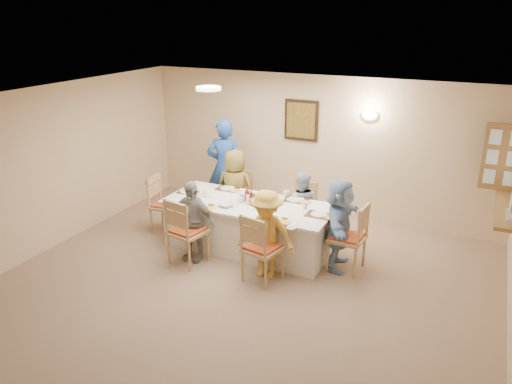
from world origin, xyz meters
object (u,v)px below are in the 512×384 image
at_px(chair_left_end, 166,204).
at_px(diner_front_left, 192,221).
at_px(chair_front_left, 188,230).
at_px(dining_table, 249,226).
at_px(diner_back_right, 301,206).
at_px(condiment_ketchup, 247,194).
at_px(chair_back_left, 238,198).
at_px(diner_back_left, 235,189).
at_px(caregiver, 225,167).
at_px(chair_back_right, 304,211).
at_px(diner_right_end, 339,224).
at_px(chair_front_right, 263,247).
at_px(diner_front_right, 266,234).
at_px(chair_right_end, 347,237).

xyz_separation_m(chair_left_end, diner_front_left, (0.95, -0.68, 0.14)).
xyz_separation_m(chair_front_left, diner_front_left, (0.00, 0.12, 0.10)).
xyz_separation_m(dining_table, diner_back_right, (0.60, 0.68, 0.19)).
relative_size(diner_front_left, condiment_ketchup, 5.34).
relative_size(chair_back_left, diner_front_left, 0.76).
height_order(diner_back_left, caregiver, caregiver).
height_order(diner_back_left, diner_front_left, diner_back_left).
bearing_deg(condiment_ketchup, caregiver, 132.20).
bearing_deg(chair_back_right, diner_back_left, 176.82).
bearing_deg(chair_back_left, condiment_ketchup, -50.89).
distance_m(chair_back_left, chair_back_right, 1.20).
relative_size(chair_back_left, chair_front_left, 0.91).
height_order(diner_back_left, diner_back_right, diner_back_left).
relative_size(diner_front_left, diner_right_end, 0.91).
distance_m(chair_back_left, chair_front_left, 1.60).
bearing_deg(chair_left_end, chair_back_right, -76.11).
bearing_deg(chair_front_right, condiment_ketchup, -40.66).
bearing_deg(diner_front_right, condiment_ketchup, 127.15).
xyz_separation_m(chair_back_left, diner_back_right, (1.20, -0.12, 0.10)).
bearing_deg(diner_front_right, diner_right_end, 35.02).
height_order(dining_table, diner_front_right, diner_front_right).
bearing_deg(condiment_ketchup, dining_table, -44.16).
bearing_deg(chair_back_left, caregiver, 145.17).
bearing_deg(diner_right_end, diner_back_right, 42.76).
height_order(chair_left_end, diner_front_left, diner_front_left).
bearing_deg(chair_front_right, diner_front_left, 6.07).
distance_m(chair_back_right, diner_right_end, 1.17).
bearing_deg(diner_front_left, chair_front_right, -9.21).
height_order(chair_front_left, diner_back_right, diner_back_right).
bearing_deg(diner_front_left, chair_back_left, 86.50).
distance_m(chair_right_end, condiment_ketchup, 1.65).
xyz_separation_m(dining_table, chair_right_end, (1.55, 0.00, 0.13)).
relative_size(diner_back_left, diner_right_end, 1.01).
xyz_separation_m(chair_front_right, diner_front_left, (-1.20, 0.12, 0.12)).
distance_m(chair_front_right, chair_left_end, 2.29).
xyz_separation_m(chair_right_end, diner_front_left, (-2.15, -0.68, 0.11)).
relative_size(chair_front_left, caregiver, 0.59).
xyz_separation_m(diner_right_end, condiment_ketchup, (-1.48, 0.06, 0.20)).
height_order(chair_back_left, condiment_ketchup, condiment_ketchup).
xyz_separation_m(chair_front_left, chair_right_end, (2.15, 0.80, -0.01)).
distance_m(dining_table, chair_back_right, 1.00).
relative_size(chair_front_left, condiment_ketchup, 4.46).
distance_m(diner_right_end, condiment_ketchup, 1.49).
distance_m(diner_back_right, condiment_ketchup, 0.96).
xyz_separation_m(dining_table, diner_right_end, (1.42, 0.00, 0.29)).
xyz_separation_m(chair_right_end, condiment_ketchup, (-1.61, 0.06, 0.37)).
relative_size(chair_back_left, chair_back_right, 1.05).
height_order(chair_front_right, diner_right_end, diner_right_end).
xyz_separation_m(dining_table, chair_front_right, (0.60, -0.80, 0.12)).
bearing_deg(chair_left_end, chair_right_end, -96.52).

